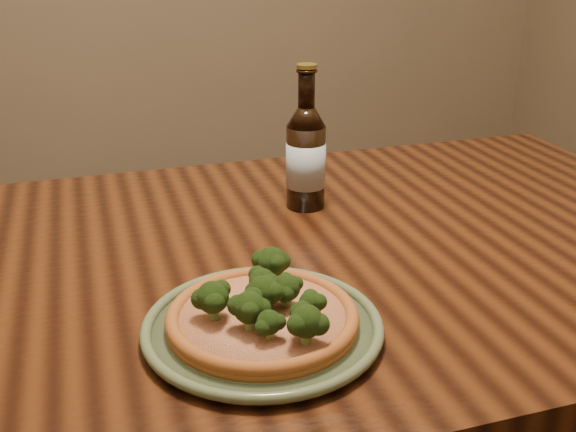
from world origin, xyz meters
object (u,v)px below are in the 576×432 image
object	(u,v)px
table	(267,304)
beer_bottle	(306,156)
pizza	(263,313)
plate	(263,327)

from	to	relation	value
table	beer_bottle	bearing A→B (deg)	53.55
pizza	beer_bottle	world-z (taller)	beer_bottle
beer_bottle	plate	bearing A→B (deg)	-114.46
table	pizza	size ratio (longest dim) A/B	6.71
pizza	beer_bottle	xyz separation A→B (m)	(0.19, 0.38, 0.07)
table	pizza	bearing A→B (deg)	-106.43
table	pizza	distance (m)	0.26
plate	pizza	xyz separation A→B (m)	(0.00, -0.00, 0.02)
plate	beer_bottle	size ratio (longest dim) A/B	1.17
pizza	beer_bottle	distance (m)	0.43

